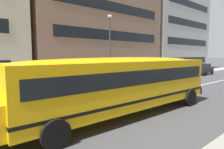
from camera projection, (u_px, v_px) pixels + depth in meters
name	position (u px, v px, depth m)	size (l,w,h in m)	color
ground_plane	(83.00, 112.00, 9.90)	(400.00, 400.00, 0.00)	#424244
sidewalk_far	(33.00, 91.00, 15.36)	(120.00, 3.00, 0.01)	gray
lane_centreline	(83.00, 112.00, 9.90)	(110.00, 0.16, 0.01)	silver
school_bus	(120.00, 81.00, 9.14)	(12.45, 3.09, 2.77)	yellow
parked_car_green_beside_sign	(149.00, 74.00, 20.52)	(3.99, 2.06, 1.64)	#236038
parked_car_black_under_tree	(203.00, 69.00, 28.42)	(3.98, 2.04, 1.64)	black
street_lamp	(110.00, 40.00, 19.25)	(0.44, 0.44, 6.80)	#38383D
apartment_block_far_centre	(87.00, 15.00, 26.38)	(17.84, 11.24, 16.50)	#93705B
apartment_block_far_right	(158.00, 28.00, 38.64)	(15.76, 13.44, 16.50)	#B7B7B2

